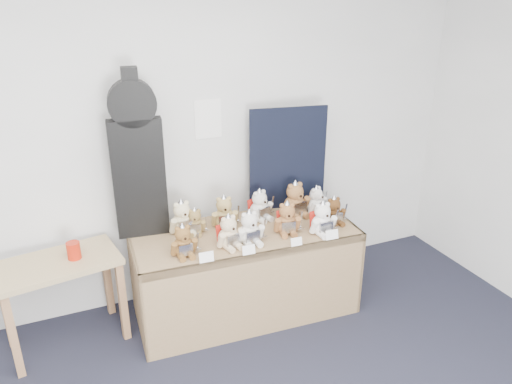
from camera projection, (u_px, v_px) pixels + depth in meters
name	position (u px, v px, depth m)	size (l,w,h in m)	color
room_shell	(208.00, 119.00, 3.77)	(6.00, 6.00, 6.00)	white
display_table	(248.00, 254.00, 3.69)	(1.69, 0.78, 0.69)	olive
side_table	(60.00, 277.00, 3.40)	(0.85, 0.56, 0.66)	#A28257
guitar_case	(137.00, 157.00, 3.44)	(0.38, 0.15, 1.20)	black
navy_board	(288.00, 159.00, 3.94)	(0.62, 0.02, 0.83)	black
red_cup	(74.00, 251.00, 3.36)	(0.09, 0.09, 0.12)	red
teddy_front_far_left	(183.00, 242.00, 3.33)	(0.20, 0.16, 0.25)	brown
teddy_front_left	(229.00, 233.00, 3.44)	(0.22, 0.20, 0.27)	beige
teddy_front_centre	(250.00, 229.00, 3.49)	(0.23, 0.18, 0.28)	silver
teddy_front_right	(287.00, 220.00, 3.63)	(0.22, 0.20, 0.27)	#925F37
teddy_front_far_right	(322.00, 220.00, 3.62)	(0.23, 0.19, 0.28)	white
teddy_front_end	(334.00, 212.00, 3.78)	(0.20, 0.16, 0.24)	#51341C
teddy_back_left	(182.00, 219.00, 3.63)	(0.24, 0.20, 0.28)	beige
teddy_back_centre_left	(224.00, 213.00, 3.72)	(0.23, 0.20, 0.28)	tan
teddy_back_centre_right	(260.00, 206.00, 3.85)	(0.23, 0.21, 0.27)	silver
teddy_back_right	(295.00, 201.00, 3.90)	(0.26, 0.22, 0.31)	#91623A
teddy_back_end	(316.00, 201.00, 3.96)	(0.21, 0.20, 0.25)	white
teddy_back_far_left	(195.00, 222.00, 3.64)	(0.18, 0.17, 0.22)	olive
entry_card_a	(206.00, 257.00, 3.27)	(0.10, 0.00, 0.07)	white
entry_card_b	(249.00, 250.00, 3.36)	(0.09, 0.00, 0.07)	white
entry_card_c	(296.00, 242.00, 3.48)	(0.08, 0.00, 0.06)	white
entry_card_d	(332.00, 235.00, 3.56)	(0.10, 0.00, 0.07)	white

